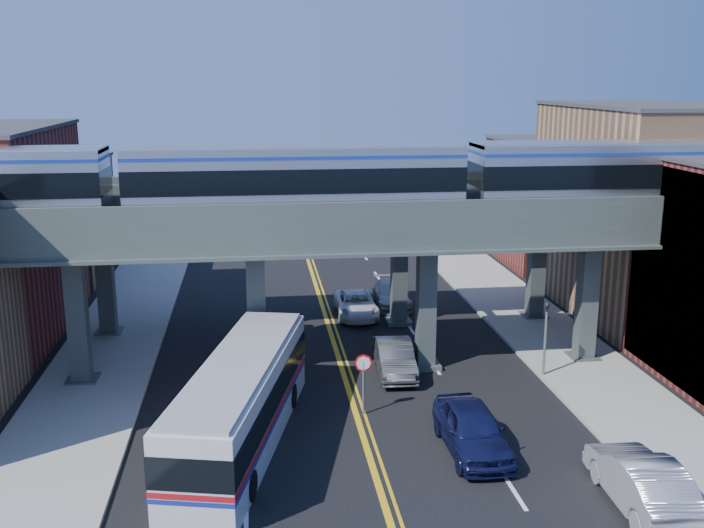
# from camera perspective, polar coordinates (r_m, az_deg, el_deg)

# --- Properties ---
(ground) EXTENTS (120.00, 120.00, 0.00)m
(ground) POSITION_cam_1_polar(r_m,az_deg,el_deg) (30.48, 1.06, -13.18)
(ground) COLOR black
(ground) RESTS_ON ground
(sidewalk_west) EXTENTS (5.00, 70.00, 0.16)m
(sidewalk_west) POSITION_cam_1_polar(r_m,az_deg,el_deg) (40.10, -17.72, -7.03)
(sidewalk_west) COLOR gray
(sidewalk_west) RESTS_ON ground
(sidewalk_east) EXTENTS (5.00, 70.00, 0.16)m
(sidewalk_east) POSITION_cam_1_polar(r_m,az_deg,el_deg) (42.30, 14.74, -5.75)
(sidewalk_east) COLOR gray
(sidewalk_east) RESTS_ON ground
(building_west_c) EXTENTS (8.00, 10.00, 8.00)m
(building_west_c) POSITION_cam_1_polar(r_m,az_deg,el_deg) (58.63, -21.47, 3.01)
(building_west_c) COLOR #9F7752
(building_west_c) RESTS_ON ground
(building_east_b) EXTENTS (8.00, 14.00, 12.00)m
(building_east_b) POSITION_cam_1_polar(r_m,az_deg,el_deg) (49.08, 20.19, 3.63)
(building_east_b) COLOR #9F7752
(building_east_b) RESTS_ON ground
(building_east_c) EXTENTS (8.00, 10.00, 9.00)m
(building_east_c) POSITION_cam_1_polar(r_m,az_deg,el_deg) (60.99, 14.55, 4.36)
(building_east_c) COLOR maroon
(building_east_c) RESTS_ON ground
(mural_panel) EXTENTS (0.10, 9.50, 9.50)m
(mural_panel) POSITION_cam_1_polar(r_m,az_deg,el_deg) (37.15, 22.95, -1.53)
(mural_panel) COLOR teal
(mural_panel) RESTS_ON ground
(elevated_viaduct_near) EXTENTS (52.00, 3.60, 7.40)m
(elevated_viaduct_near) POSITION_cam_1_polar(r_m,az_deg,el_deg) (35.92, -0.72, 1.89)
(elevated_viaduct_near) COLOR #3A4343
(elevated_viaduct_near) RESTS_ON ground
(elevated_viaduct_far) EXTENTS (52.00, 3.60, 7.40)m
(elevated_viaduct_far) POSITION_cam_1_polar(r_m,az_deg,el_deg) (42.76, -1.78, 3.75)
(elevated_viaduct_far) COLOR #3A4343
(elevated_viaduct_far) RESTS_ON ground
(transit_train) EXTENTS (46.33, 2.90, 3.38)m
(transit_train) POSITION_cam_1_polar(r_m,az_deg,el_deg) (35.30, -4.10, 6.19)
(transit_train) COLOR black
(transit_train) RESTS_ON elevated_viaduct_near
(stop_sign) EXTENTS (0.76, 0.09, 2.63)m
(stop_sign) POSITION_cam_1_polar(r_m,az_deg,el_deg) (32.52, 0.84, -8.03)
(stop_sign) COLOR slate
(stop_sign) RESTS_ON ground
(traffic_signal) EXTENTS (0.15, 0.18, 4.10)m
(traffic_signal) POSITION_cam_1_polar(r_m,az_deg,el_deg) (37.26, 13.91, -4.72)
(traffic_signal) COLOR slate
(traffic_signal) RESTS_ON ground
(transit_bus) EXTENTS (5.61, 12.87, 3.24)m
(transit_bus) POSITION_cam_1_polar(r_m,az_deg,el_deg) (30.34, -8.07, -9.99)
(transit_bus) COLOR silver
(transit_bus) RESTS_ON ground
(car_lane_a) EXTENTS (2.18, 5.27, 1.78)m
(car_lane_a) POSITION_cam_1_polar(r_m,az_deg,el_deg) (30.15, 8.73, -11.78)
(car_lane_a) COLOR #10143C
(car_lane_a) RESTS_ON ground
(car_lane_b) EXTENTS (1.87, 4.78, 1.55)m
(car_lane_b) POSITION_cam_1_polar(r_m,az_deg,el_deg) (37.19, 3.13, -6.85)
(car_lane_b) COLOR #323234
(car_lane_b) RESTS_ON ground
(car_lane_c) EXTENTS (2.34, 4.99, 1.38)m
(car_lane_c) POSITION_cam_1_polar(r_m,az_deg,el_deg) (46.01, 0.29, -2.94)
(car_lane_c) COLOR white
(car_lane_c) RESTS_ON ground
(car_lane_d) EXTENTS (2.21, 5.02, 1.43)m
(car_lane_d) POSITION_cam_1_polar(r_m,az_deg,el_deg) (48.02, 2.91, -2.22)
(car_lane_d) COLOR #AAABAF
(car_lane_d) RESTS_ON ground
(car_parked_curb) EXTENTS (2.11, 5.51, 1.79)m
(car_parked_curb) POSITION_cam_1_polar(r_m,az_deg,el_deg) (27.98, 20.32, -14.60)
(car_parked_curb) COLOR #9B9A9F
(car_parked_curb) RESTS_ON ground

